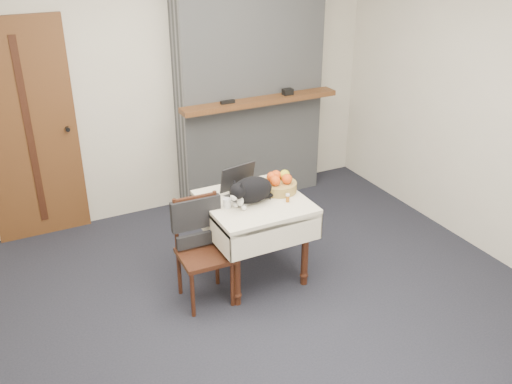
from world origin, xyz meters
The scene contains 12 objects.
ground centered at (0.00, 0.00, 0.00)m, with size 4.50×4.50×0.00m, color black.
room_shell centered at (0.00, 0.46, 1.76)m, with size 4.52×4.01×2.61m.
door centered at (-1.20, 1.97, 1.00)m, with size 0.82×0.10×2.00m.
chimney centered at (0.90, 1.85, 1.30)m, with size 1.62×0.48×2.60m.
side_table centered at (0.24, 0.44, 0.59)m, with size 0.78×0.78×0.70m.
laptop centered at (0.21, 0.56, 0.76)m, with size 0.36×0.33×0.24m.
cat centered at (0.22, 0.42, 0.80)m, with size 0.51×0.32×0.24m.
cream_jar centered at (0.00, 0.43, 0.74)m, with size 0.06×0.06×0.07m, color silver.
pill_bottle centered at (0.46, 0.30, 0.73)m, with size 0.03×0.03×0.07m.
fruit_basket centered at (0.50, 0.50, 0.76)m, with size 0.28×0.28×0.16m.
desk_clutter centered at (0.42, 0.53, 0.70)m, with size 0.13×0.02×0.01m, color black.
chair centered at (-0.25, 0.39, 0.54)m, with size 0.39×0.38×0.84m.
Camera 1 is at (-1.56, -3.14, 2.71)m, focal length 40.00 mm.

